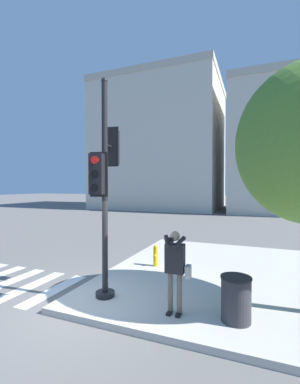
{
  "coord_description": "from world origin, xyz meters",
  "views": [
    {
      "loc": [
        3.84,
        -4.83,
        2.84
      ],
      "look_at": [
        1.72,
        0.44,
        2.73
      ],
      "focal_mm": 24.0,
      "sensor_mm": 36.0,
      "label": 1
    }
  ],
  "objects_px": {
    "trash_bin": "(236,299)",
    "traffic_signal_pole": "(105,181)",
    "fire_hydrant": "(156,255)",
    "person_photographer": "(175,264)"
  },
  "relations": [
    {
      "from": "person_photographer",
      "to": "trash_bin",
      "type": "relative_size",
      "value": 1.96
    },
    {
      "from": "traffic_signal_pole",
      "to": "trash_bin",
      "type": "xyz_separation_m",
      "value": [
        3.04,
        -0.02,
        -2.39
      ]
    },
    {
      "from": "traffic_signal_pole",
      "to": "fire_hydrant",
      "type": "bearing_deg",
      "value": 84.01
    },
    {
      "from": "traffic_signal_pole",
      "to": "trash_bin",
      "type": "bearing_deg",
      "value": -0.37
    },
    {
      "from": "trash_bin",
      "to": "person_photographer",
      "type": "bearing_deg",
      "value": -172.34
    },
    {
      "from": "traffic_signal_pole",
      "to": "fire_hydrant",
      "type": "distance_m",
      "value": 3.7
    },
    {
      "from": "trash_bin",
      "to": "fire_hydrant",
      "type": "bearing_deg",
      "value": 135.07
    },
    {
      "from": "trash_bin",
      "to": "traffic_signal_pole",
      "type": "bearing_deg",
      "value": 179.63
    },
    {
      "from": "fire_hydrant",
      "to": "trash_bin",
      "type": "xyz_separation_m",
      "value": [
        2.76,
        -2.75,
        0.09
      ]
    },
    {
      "from": "fire_hydrant",
      "to": "trash_bin",
      "type": "relative_size",
      "value": 0.8
    }
  ]
}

